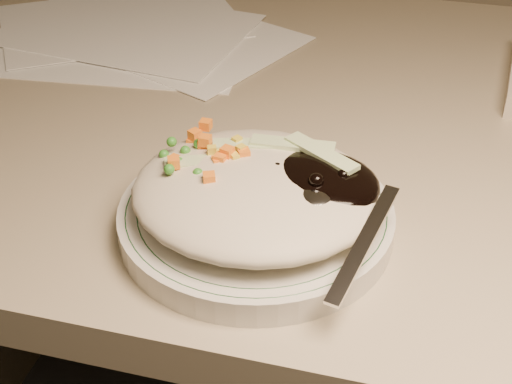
# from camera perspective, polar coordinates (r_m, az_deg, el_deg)

# --- Properties ---
(desk) EXTENTS (1.40, 0.70, 0.74)m
(desk) POSITION_cam_1_polar(r_m,az_deg,el_deg) (0.86, 10.61, -5.83)
(desk) COLOR gray
(desk) RESTS_ON ground
(plate) EXTENTS (0.22, 0.22, 0.02)m
(plate) POSITION_cam_1_polar(r_m,az_deg,el_deg) (0.57, 0.00, -2.12)
(plate) COLOR silver
(plate) RESTS_ON desk
(plate_rim) EXTENTS (0.21, 0.21, 0.00)m
(plate_rim) POSITION_cam_1_polar(r_m,az_deg,el_deg) (0.57, 0.00, -1.32)
(plate_rim) COLOR #144723
(plate_rim) RESTS_ON plate
(meal) EXTENTS (0.21, 0.19, 0.05)m
(meal) POSITION_cam_1_polar(r_m,az_deg,el_deg) (0.55, 0.41, 0.37)
(meal) COLOR beige
(meal) RESTS_ON plate
(papers) EXTENTS (0.44, 0.36, 0.00)m
(papers) POSITION_cam_1_polar(r_m,az_deg,el_deg) (0.94, -9.61, 12.48)
(papers) COLOR white
(papers) RESTS_ON desk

